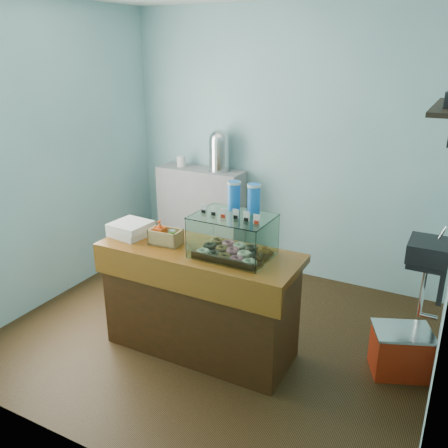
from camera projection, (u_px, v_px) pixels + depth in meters
The scene contains 9 objects.
ground at pixel (215, 333), 4.18m from camera, with size 3.50×3.50×0.00m, color black.
room_shell at pixel (217, 140), 3.58m from camera, with size 3.54×3.04×2.82m.
counter at pixel (200, 300), 3.81m from camera, with size 1.60×0.60×0.90m.
back_shelf at pixel (201, 215), 5.48m from camera, with size 1.00×0.32×1.10m, color gray.
display_case at pixel (235, 233), 3.51m from camera, with size 0.58×0.43×0.53m.
condiment_crate at pixel (165, 236), 3.74m from camera, with size 0.26×0.17×0.19m.
pastry_boxes at pixel (131, 229), 3.91m from camera, with size 0.33×0.33×0.12m.
coffee_urn at pixel (219, 149), 5.12m from camera, with size 0.25×0.25×0.45m.
red_cooler at pixel (400, 351), 3.61m from camera, with size 0.52×0.46×0.37m.
Camera 1 is at (1.73, -3.14, 2.34)m, focal length 38.00 mm.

